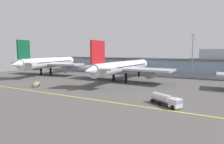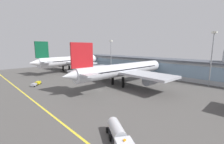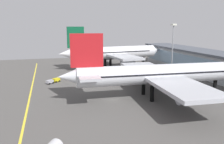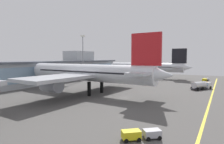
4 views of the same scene
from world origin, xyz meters
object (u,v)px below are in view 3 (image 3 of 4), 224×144
object	(u,v)px
airliner_near_left	(114,53)
apron_light_mast_centre	(173,40)
airliner_near_right	(159,74)
baggage_tug_near	(53,81)

from	to	relation	value
airliner_near_left	apron_light_mast_centre	bearing A→B (deg)	-48.28
apron_light_mast_centre	airliner_near_left	bearing A→B (deg)	-131.93
airliner_near_right	baggage_tug_near	xyz separation A→B (m)	(-25.52, -28.22, -5.81)
airliner_near_left	airliner_near_right	bearing A→B (deg)	-97.64
airliner_near_left	airliner_near_right	size ratio (longest dim) A/B	0.94
airliner_near_left	airliner_near_right	world-z (taller)	airliner_near_left
airliner_near_right	baggage_tug_near	size ratio (longest dim) A/B	10.70
baggage_tug_near	apron_light_mast_centre	bearing A→B (deg)	-35.38
airliner_near_right	baggage_tug_near	bearing A→B (deg)	141.11
baggage_tug_near	airliner_near_left	bearing A→B (deg)	-2.23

